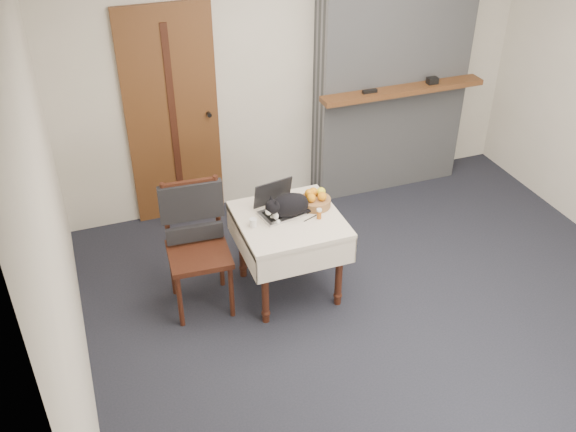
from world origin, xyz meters
name	(u,v)px	position (x,y,z in m)	size (l,w,h in m)	color
ground	(387,312)	(0.00, 0.00, 0.00)	(4.50, 4.50, 0.00)	black
room_shell	(378,77)	(0.00, 0.46, 1.76)	(4.52, 4.01, 2.61)	beige
door	(173,117)	(-1.20, 1.97, 1.00)	(0.82, 0.10, 2.00)	brown
chimney	(393,61)	(0.90, 1.85, 1.30)	(1.62, 0.48, 2.60)	gray
side_table	(289,230)	(-0.63, 0.53, 0.59)	(0.78, 0.78, 0.70)	#381D0F
laptop	(278,205)	(-0.68, 0.64, 0.76)	(0.36, 0.33, 0.24)	#B7B7BC
cat	(290,205)	(-0.62, 0.55, 0.79)	(0.46, 0.26, 0.22)	black
cream_jar	(253,223)	(-0.92, 0.51, 0.73)	(0.06, 0.06, 0.07)	white
pill_bottle	(319,214)	(-0.42, 0.44, 0.74)	(0.04, 0.04, 0.08)	#9E5113
fruit_basket	(315,200)	(-0.38, 0.62, 0.75)	(0.24, 0.24, 0.14)	olive
desk_clutter	(311,212)	(-0.44, 0.54, 0.70)	(0.13, 0.02, 0.01)	black
chair	(195,228)	(-1.33, 0.70, 0.66)	(0.50, 0.49, 1.03)	#381D0F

